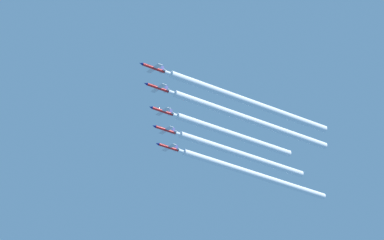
{
  "coord_description": "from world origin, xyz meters",
  "views": [
    {
      "loc": [
        -362.48,
        251.86,
        2.88
      ],
      "look_at": [
        0.01,
        -15.66,
        233.97
      ],
      "focal_mm": 112.37,
      "sensor_mm": 36.0,
      "label": 1
    }
  ],
  "objects_px": {
    "jet_fourth_echelon": "(165,129)",
    "jet_fifth_echelon": "(168,147)",
    "jet_lead": "(153,68)",
    "jet_third_echelon": "(162,111)",
    "jet_second_echelon": "(157,87)"
  },
  "relations": [
    {
      "from": "jet_lead",
      "to": "jet_third_echelon",
      "type": "height_order",
      "value": "jet_lead"
    },
    {
      "from": "jet_second_echelon",
      "to": "jet_fifth_echelon",
      "type": "height_order",
      "value": "jet_second_echelon"
    },
    {
      "from": "jet_fourth_echelon",
      "to": "jet_fifth_echelon",
      "type": "distance_m",
      "value": 14.46
    },
    {
      "from": "jet_fifth_echelon",
      "to": "jet_fourth_echelon",
      "type": "bearing_deg",
      "value": 139.45
    },
    {
      "from": "jet_lead",
      "to": "jet_fourth_echelon",
      "type": "height_order",
      "value": "jet_lead"
    },
    {
      "from": "jet_fourth_echelon",
      "to": "jet_fifth_echelon",
      "type": "bearing_deg",
      "value": -40.55
    },
    {
      "from": "jet_second_echelon",
      "to": "jet_fifth_echelon",
      "type": "relative_size",
      "value": 1.0
    },
    {
      "from": "jet_second_echelon",
      "to": "jet_third_echelon",
      "type": "bearing_deg",
      "value": -41.84
    },
    {
      "from": "jet_fourth_echelon",
      "to": "jet_second_echelon",
      "type": "bearing_deg",
      "value": 138.9
    },
    {
      "from": "jet_lead",
      "to": "jet_fifth_echelon",
      "type": "xyz_separation_m",
      "value": [
        45.2,
        -39.42,
        -5.77
      ]
    },
    {
      "from": "jet_second_echelon",
      "to": "jet_third_echelon",
      "type": "distance_m",
      "value": 16.56
    },
    {
      "from": "jet_lead",
      "to": "jet_third_echelon",
      "type": "xyz_separation_m",
      "value": [
        23.16,
        -20.66,
        -3.06
      ]
    },
    {
      "from": "jet_fourth_echelon",
      "to": "jet_lead",
      "type": "bearing_deg",
      "value": 138.73
    },
    {
      "from": "jet_third_echelon",
      "to": "jet_fourth_echelon",
      "type": "xyz_separation_m",
      "value": [
        11.1,
        -9.4,
        -1.39
      ]
    },
    {
      "from": "jet_fourth_echelon",
      "to": "jet_fifth_echelon",
      "type": "height_order",
      "value": "jet_fourth_echelon"
    }
  ]
}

